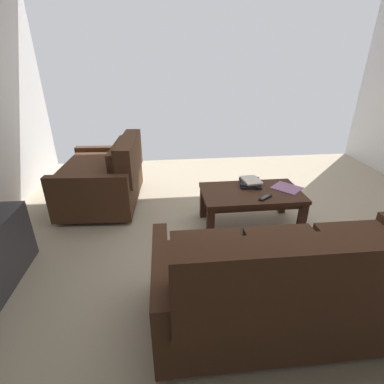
% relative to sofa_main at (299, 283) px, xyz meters
% --- Properties ---
extents(ground_plane, '(5.31, 5.11, 0.01)m').
position_rel_sofa_main_xyz_m(ground_plane, '(0.00, -0.98, -0.38)').
color(ground_plane, '#B7A88E').
extents(sofa_main, '(1.85, 0.85, 0.89)m').
position_rel_sofa_main_xyz_m(sofa_main, '(0.00, 0.00, 0.00)').
color(sofa_main, black).
rests_on(sofa_main, ground).
extents(loveseat_near, '(0.95, 1.19, 0.82)m').
position_rel_sofa_main_xyz_m(loveseat_near, '(1.52, -1.98, -0.02)').
color(loveseat_near, black).
rests_on(loveseat_near, ground).
extents(coffee_table, '(1.02, 0.58, 0.41)m').
position_rel_sofa_main_xyz_m(coffee_table, '(-0.07, -1.28, -0.03)').
color(coffee_table, '#3D2316').
rests_on(coffee_table, ground).
extents(book_stack, '(0.27, 0.32, 0.06)m').
position_rel_sofa_main_xyz_m(book_stack, '(-0.11, -1.45, 0.07)').
color(book_stack, black).
rests_on(book_stack, coffee_table).
extents(tv_remote, '(0.16, 0.13, 0.02)m').
position_rel_sofa_main_xyz_m(tv_remote, '(-0.16, -1.10, 0.05)').
color(tv_remote, black).
rests_on(tv_remote, coffee_table).
extents(loose_magazine, '(0.36, 0.36, 0.01)m').
position_rel_sofa_main_xyz_m(loose_magazine, '(-0.47, -1.31, 0.04)').
color(loose_magazine, '#996699').
rests_on(loose_magazine, coffee_table).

